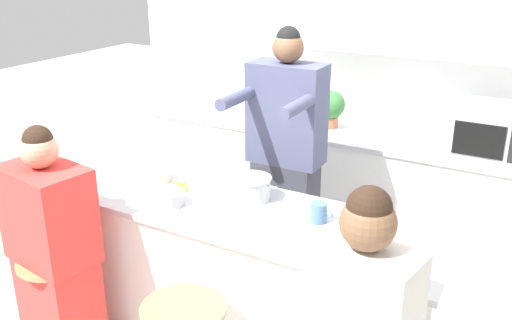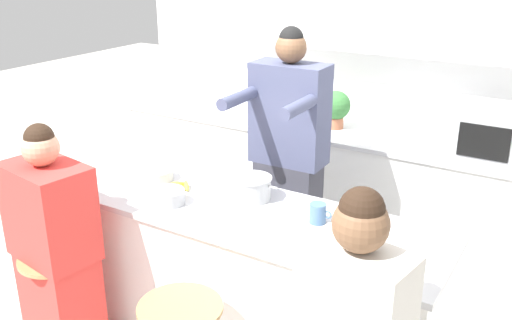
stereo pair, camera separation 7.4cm
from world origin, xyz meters
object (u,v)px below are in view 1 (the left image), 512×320
cooking_pot (251,188)px  banana_bunch (180,186)px  potted_plant (331,107)px  kitchen_island (250,288)px  person_cooking (285,175)px  fruit_bowl (152,175)px  bar_stool_leftmost (62,311)px  microwave (491,134)px  coffee_cup_near (319,212)px  person_wrapped_blanket (56,265)px

cooking_pot → banana_bunch: size_ratio=2.24×
banana_bunch → potted_plant: size_ratio=0.50×
kitchen_island → person_cooking: bearing=101.0°
fruit_bowl → banana_bunch: fruit_bowl is taller
bar_stool_leftmost → person_cooking: person_cooking is taller
cooking_pot → microwave: microwave is taller
fruit_bowl → potted_plant: size_ratio=0.81×
kitchen_island → potted_plant: size_ratio=7.41×
person_cooking → potted_plant: person_cooking is taller
bar_stool_leftmost → banana_bunch: bearing=60.6°
microwave → cooking_pot: bearing=-127.4°
person_cooking → potted_plant: bearing=92.4°
fruit_bowl → banana_bunch: size_ratio=1.63×
kitchen_island → person_cooking: 0.76m
cooking_pot → potted_plant: size_ratio=1.12×
cooking_pot → banana_bunch: bearing=-167.3°
person_cooking → coffee_cup_near: size_ratio=15.55×
person_cooking → banana_bunch: 0.69m
potted_plant → banana_bunch: bearing=-101.5°
cooking_pot → fruit_bowl: (-0.61, -0.07, -0.03)m
person_cooking → cooking_pot: person_cooking is taller
kitchen_island → microwave: bearing=57.2°
bar_stool_leftmost → person_cooking: (0.67, 1.20, 0.48)m
person_cooking → person_wrapped_blanket: bearing=-121.0°
person_wrapped_blanket → cooking_pot: size_ratio=4.60×
person_wrapped_blanket → microwave: size_ratio=2.93×
bar_stool_leftmost → fruit_bowl: size_ratio=3.15×
person_wrapped_blanket → potted_plant: person_wrapped_blanket is taller
bar_stool_leftmost → banana_bunch: banana_bunch is taller
fruit_bowl → potted_plant: (0.50, 1.38, 0.14)m
cooking_pot → kitchen_island: bearing=-63.2°
fruit_bowl → microwave: microwave is taller
bar_stool_leftmost → coffee_cup_near: bearing=28.3°
person_wrapped_blanket → coffee_cup_near: 1.34m
bar_stool_leftmost → cooking_pot: 1.17m
kitchen_island → potted_plant: 1.58m
fruit_bowl → coffee_cup_near: coffee_cup_near is taller
coffee_cup_near → cooking_pot: bearing=170.1°
person_cooking → microwave: size_ratio=3.68×
fruit_bowl → potted_plant: bearing=70.2°
coffee_cup_near → banana_bunch: bearing=-178.8°
person_wrapped_blanket → person_cooking: bearing=69.2°
microwave → bar_stool_leftmost: bearing=-131.0°
fruit_bowl → coffee_cup_near: size_ratio=1.96×
kitchen_island → person_wrapped_blanket: 0.99m
bar_stool_leftmost → coffee_cup_near: (1.15, 0.62, 0.58)m
person_cooking → microwave: 1.29m
coffee_cup_near → potted_plant: bearing=110.7°
bar_stool_leftmost → kitchen_island: bearing=34.8°
fruit_bowl → kitchen_island: bearing=-5.5°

